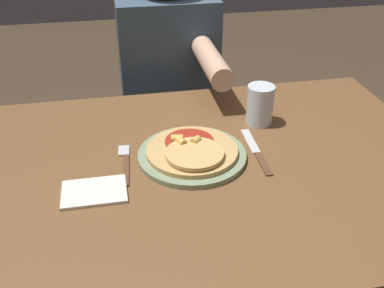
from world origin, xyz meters
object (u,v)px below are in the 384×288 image
knife (257,152)px  person_diner (169,84)px  plate (192,155)px  fork (125,162)px  dining_table (205,200)px  drinking_glass (260,105)px  pizza (192,151)px

knife → person_diner: person_diner is taller
plate → person_diner: bearing=87.4°
fork → knife: (0.33, -0.02, 0.00)m
dining_table → drinking_glass: 0.31m
fork → person_diner: person_diner is taller
fork → person_diner: size_ratio=0.15×
drinking_glass → plate: bearing=-147.1°
person_diner → knife: bearing=-77.2°
plate → pizza: pizza is taller
plate → person_diner: person_diner is taller
dining_table → knife: size_ratio=5.59×
knife → person_diner: size_ratio=0.18×
dining_table → pizza: bearing=134.3°
pizza → person_diner: bearing=87.4°
dining_table → pizza: size_ratio=5.36×
plate → drinking_glass: size_ratio=2.42×
pizza → drinking_glass: size_ratio=2.04×
knife → person_diner: 0.64m
plate → pizza: bearing=-95.8°
drinking_glass → person_diner: size_ratio=0.09×
dining_table → plate: 0.13m
knife → pizza: bearing=178.8°
dining_table → drinking_glass: drinking_glass is taller
pizza → knife: bearing=-1.2°
knife → fork: bearing=177.0°
knife → drinking_glass: bearing=70.3°
pizza → dining_table: bearing=-45.7°
dining_table → person_diner: person_diner is taller
fork → drinking_glass: size_ratio=1.56×
plate → knife: size_ratio=1.24×
dining_table → drinking_glass: size_ratio=10.91×
pizza → fork: size_ratio=1.30×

